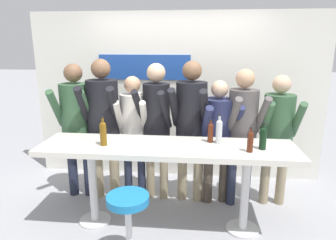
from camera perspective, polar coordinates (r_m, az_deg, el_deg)
The scene contains 17 objects.
ground_plane at distance 3.62m, azimuth -0.17°, elevation -19.41°, with size 40.00×40.00×0.00m, color #9E9EA3.
back_wall at distance 4.52m, azimuth 1.65°, elevation 4.47°, with size 4.32×0.12×2.46m.
tasting_table at distance 3.23m, azimuth -0.18°, elevation -6.92°, with size 2.72×0.67×0.97m.
bar_stool at distance 2.89m, azimuth -7.54°, elevation -18.18°, with size 0.40×0.40×0.70m.
person_far_left at distance 4.02m, azimuth -17.10°, elevation 0.57°, with size 0.48×0.58×1.77m.
person_left at distance 3.87m, azimuth -12.28°, elevation 0.92°, with size 0.49×0.59×1.83m.
person_center_left at distance 3.88m, azimuth -6.61°, elevation -0.74°, with size 0.42×0.52×1.62m.
person_center at distance 3.77m, azimuth -2.25°, elevation 0.63°, with size 0.47×0.59×1.78m.
person_center_right at distance 3.72m, azimuth 4.42°, elevation 0.55°, with size 0.50×0.61×1.82m.
person_right at distance 3.75m, azimuth 9.53°, elevation -1.90°, with size 0.52×0.59×1.59m.
person_far_right at distance 3.72m, azimuth 14.05°, elevation -0.63°, with size 0.48×0.59×1.73m.
person_rightmost at distance 3.88m, azimuth 20.21°, elevation -1.31°, with size 0.44×0.53×1.66m.
wine_bottle_0 at distance 3.17m, azimuth 17.66°, elevation -3.12°, with size 0.07×0.07×0.28m.
wine_bottle_1 at distance 3.21m, azimuth -12.25°, elevation -2.29°, with size 0.07×0.07×0.31m.
wine_bottle_2 at distance 3.25m, azimuth 9.71°, elevation -1.94°, with size 0.07×0.07×0.32m.
wine_bottle_3 at distance 3.06m, azimuth 15.41°, elevation -3.81°, with size 0.06×0.06×0.26m.
wine_bottle_4 at distance 3.28m, azimuth 8.09°, elevation -2.24°, with size 0.06×0.06×0.26m.
Camera 1 is at (0.31, -2.99, 2.01)m, focal length 32.00 mm.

